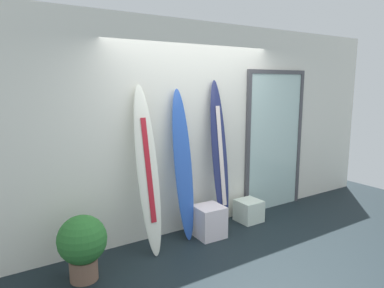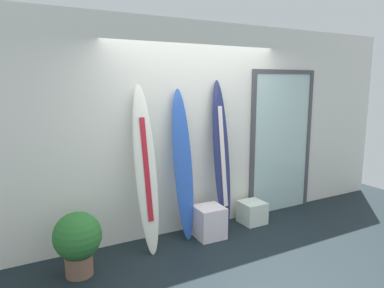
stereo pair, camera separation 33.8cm
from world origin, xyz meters
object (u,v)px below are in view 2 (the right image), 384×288
at_px(surfboard_navy, 221,156).
at_px(display_block_center, 252,212).
at_px(display_block_left, 209,222).
at_px(potted_plant, 78,240).
at_px(surfboard_cobalt, 183,166).
at_px(glass_door, 281,140).
at_px(surfboard_ivory, 146,170).

height_order(surfboard_navy, display_block_center, surfboard_navy).
height_order(display_block_left, potted_plant, potted_plant).
bearing_deg(surfboard_cobalt, glass_door, 5.70).
relative_size(surfboard_navy, glass_door, 0.93).
distance_m(surfboard_cobalt, surfboard_navy, 0.59).
bearing_deg(surfboard_navy, surfboard_ivory, -175.96).
height_order(display_block_left, display_block_center, display_block_left).
bearing_deg(surfboard_ivory, display_block_left, -6.57).
height_order(surfboard_cobalt, display_block_center, surfboard_cobalt).
bearing_deg(surfboard_ivory, surfboard_cobalt, 7.98).
distance_m(surfboard_cobalt, display_block_center, 1.35).
bearing_deg(surfboard_navy, display_block_left, -149.19).
relative_size(surfboard_ivory, display_block_left, 4.80).
distance_m(display_block_left, potted_plant, 1.70).
xyz_separation_m(surfboard_cobalt, potted_plant, (-1.39, -0.31, -0.56)).
bearing_deg(display_block_center, glass_door, 18.43).
bearing_deg(display_block_left, surfboard_navy, 30.81).
bearing_deg(display_block_left, glass_door, 13.02).
distance_m(display_block_left, glass_door, 1.81).
xyz_separation_m(display_block_left, potted_plant, (-1.69, -0.14, 0.19)).
xyz_separation_m(surfboard_navy, potted_plant, (-1.98, -0.31, -0.63)).
distance_m(display_block_center, potted_plant, 2.50).
height_order(surfboard_ivory, display_block_center, surfboard_ivory).
bearing_deg(potted_plant, surfboard_navy, 8.94).
xyz_separation_m(glass_door, potted_plant, (-3.21, -0.49, -0.74)).
relative_size(surfboard_ivory, glass_door, 0.91).
xyz_separation_m(display_block_center, potted_plant, (-2.48, -0.25, 0.24)).
height_order(surfboard_ivory, surfboard_navy, surfboard_navy).
distance_m(surfboard_navy, potted_plant, 2.10).
relative_size(display_block_center, glass_door, 0.15).
distance_m(surfboard_ivory, surfboard_navy, 1.13).
bearing_deg(display_block_center, surfboard_ivory, -179.50).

